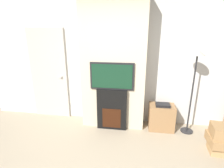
{
  "coord_description": "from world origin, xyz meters",
  "views": [
    {
      "loc": [
        0.49,
        -1.68,
        2.02
      ],
      "look_at": [
        0.0,
        1.6,
        0.99
      ],
      "focal_mm": 28.0,
      "sensor_mm": 36.0,
      "label": 1
    }
  ],
  "objects_px": {
    "floor_lamp": "(195,71)",
    "box_stack": "(224,139)",
    "media_stand": "(161,117)",
    "television": "(112,76)",
    "fireplace": "(112,109)"
  },
  "relations": [
    {
      "from": "fireplace",
      "to": "media_stand",
      "type": "distance_m",
      "value": 1.05
    },
    {
      "from": "floor_lamp",
      "to": "media_stand",
      "type": "height_order",
      "value": "floor_lamp"
    },
    {
      "from": "floor_lamp",
      "to": "media_stand",
      "type": "relative_size",
      "value": 2.86
    },
    {
      "from": "box_stack",
      "to": "media_stand",
      "type": "distance_m",
      "value": 1.14
    },
    {
      "from": "fireplace",
      "to": "media_stand",
      "type": "xyz_separation_m",
      "value": [
        1.03,
        0.12,
        -0.16
      ]
    },
    {
      "from": "media_stand",
      "to": "box_stack",
      "type": "bearing_deg",
      "value": -34.73
    },
    {
      "from": "floor_lamp",
      "to": "television",
      "type": "bearing_deg",
      "value": -176.79
    },
    {
      "from": "television",
      "to": "floor_lamp",
      "type": "relative_size",
      "value": 0.52
    },
    {
      "from": "fireplace",
      "to": "television",
      "type": "relative_size",
      "value": 1.01
    },
    {
      "from": "fireplace",
      "to": "media_stand",
      "type": "relative_size",
      "value": 1.49
    },
    {
      "from": "fireplace",
      "to": "box_stack",
      "type": "distance_m",
      "value": 2.04
    },
    {
      "from": "television",
      "to": "media_stand",
      "type": "xyz_separation_m",
      "value": [
        1.03,
        0.12,
        -0.87
      ]
    },
    {
      "from": "television",
      "to": "media_stand",
      "type": "distance_m",
      "value": 1.36
    },
    {
      "from": "television",
      "to": "fireplace",
      "type": "bearing_deg",
      "value": 90.0
    },
    {
      "from": "floor_lamp",
      "to": "box_stack",
      "type": "relative_size",
      "value": 3.25
    }
  ]
}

